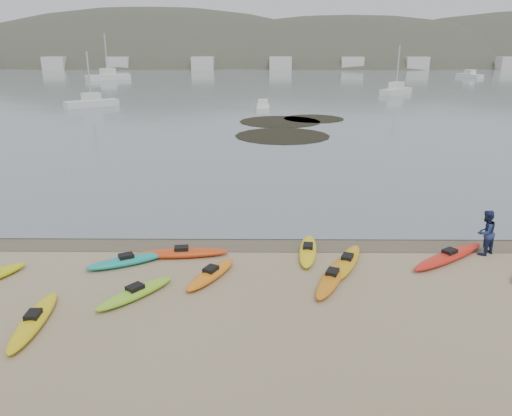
{
  "coord_description": "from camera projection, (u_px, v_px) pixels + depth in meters",
  "views": [
    {
      "loc": [
        0.18,
        -20.6,
        8.36
      ],
      "look_at": [
        0.0,
        0.0,
        1.5
      ],
      "focal_mm": 35.0,
      "sensor_mm": 36.0,
      "label": 1
    }
  ],
  "objects": [
    {
      "name": "ground",
      "position": [
        256.0,
        240.0,
        22.19
      ],
      "size": [
        600.0,
        600.0,
        0.0
      ],
      "primitive_type": "plane",
      "color": "tan",
      "rests_on": "ground"
    },
    {
      "name": "wet_sand",
      "position": [
        256.0,
        242.0,
        21.9
      ],
      "size": [
        60.0,
        60.0,
        0.0
      ],
      "primitive_type": "plane",
      "color": "brown",
      "rests_on": "ground"
    },
    {
      "name": "water",
      "position": [
        260.0,
        57.0,
        306.82
      ],
      "size": [
        1200.0,
        1200.0,
        0.0
      ],
      "primitive_type": "plane",
      "color": "slate",
      "rests_on": "ground"
    },
    {
      "name": "kayaks",
      "position": [
        256.0,
        270.0,
        18.86
      ],
      "size": [
        22.92,
        9.1,
        0.34
      ],
      "color": "teal",
      "rests_on": "ground"
    },
    {
      "name": "person_east",
      "position": [
        485.0,
        233.0,
        20.42
      ],
      "size": [
        1.17,
        1.11,
        1.91
      ],
      "primitive_type": "imported",
      "rotation": [
        0.0,
        0.0,
        3.72
      ],
      "color": "navy",
      "rests_on": "ground"
    },
    {
      "name": "kelp_mats",
      "position": [
        289.0,
        126.0,
        52.24
      ],
      "size": [
        11.93,
        18.87,
        0.04
      ],
      "color": "black",
      "rests_on": "water"
    },
    {
      "name": "moored_boats",
      "position": [
        235.0,
        83.0,
        100.25
      ],
      "size": [
        94.53,
        70.44,
        1.4
      ],
      "color": "silver",
      "rests_on": "ground"
    },
    {
      "name": "far_hills",
      "position": [
        353.0,
        103.0,
        210.92
      ],
      "size": [
        550.0,
        135.0,
        80.0
      ],
      "color": "#384235",
      "rests_on": "ground"
    },
    {
      "name": "far_town",
      "position": [
        279.0,
        63.0,
        159.08
      ],
      "size": [
        199.0,
        5.0,
        4.0
      ],
      "color": "beige",
      "rests_on": "ground"
    }
  ]
}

